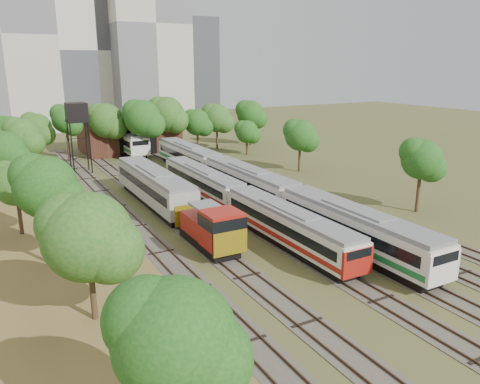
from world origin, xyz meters
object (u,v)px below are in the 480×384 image
railcar_red_set (239,201)px  water_tower (77,114)px  railcar_green_set (249,183)px  shunter_locomotive (213,229)px

railcar_red_set → water_tower: bearing=109.3°
railcar_red_set → water_tower: water_tower is taller
railcar_green_set → shunter_locomotive: size_ratio=6.43×
water_tower → railcar_green_set: bearing=-59.2°
railcar_green_set → water_tower: (-13.99, 23.51, 6.33)m
railcar_red_set → railcar_green_set: 6.38m
railcar_red_set → shunter_locomotive: 8.91m
railcar_green_set → railcar_red_set: bearing=-128.8°
shunter_locomotive → water_tower: 35.86m
railcar_red_set → railcar_green_set: bearing=51.2°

